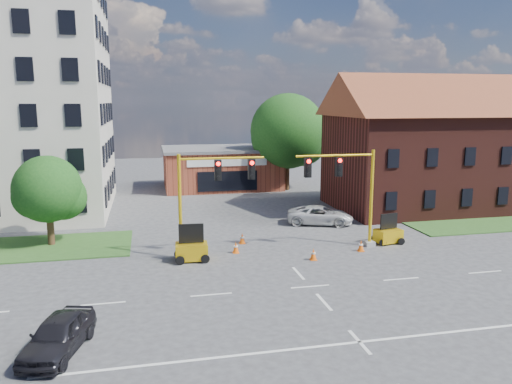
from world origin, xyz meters
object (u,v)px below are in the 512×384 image
trailer_west (192,250)px  trailer_east (388,234)px  sedan_dark (58,335)px  pickup_white (320,215)px  signal_mast_east (347,187)px  signal_mast_west (208,192)px

trailer_west → trailer_east: trailer_west is taller
trailer_west → sedan_dark: (-5.78, -9.80, 0.04)m
trailer_west → pickup_white: 12.29m
signal_mast_east → trailer_west: 10.34m
trailer_east → trailer_west: bearing=172.3°
signal_mast_west → signal_mast_east: bearing=0.0°
trailer_west → pickup_white: size_ratio=0.43×
signal_mast_west → trailer_west: size_ratio=2.95×
signal_mast_west → sedan_dark: (-6.86, -10.35, -3.22)m
signal_mast_east → trailer_west: size_ratio=2.95×
signal_mast_east → trailer_west: bearing=-176.8°
trailer_west → signal_mast_east: bearing=6.4°
signal_mast_east → trailer_west: signal_mast_east is taller
pickup_white → sedan_dark: bearing=155.2°
signal_mast_west → trailer_west: bearing=-153.1°
signal_mast_west → trailer_west: signal_mast_west is taller
sedan_dark → trailer_east: bearing=45.2°
trailer_west → trailer_east: size_ratio=1.12×
signal_mast_west → pickup_white: size_ratio=1.26×
signal_mast_east → pickup_white: 6.98m
signal_mast_west → trailer_east: size_ratio=3.29×
signal_mast_east → sedan_dark: bearing=-146.4°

